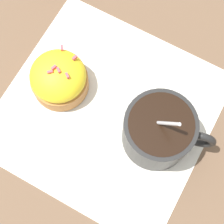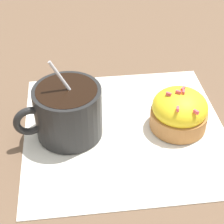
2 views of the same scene
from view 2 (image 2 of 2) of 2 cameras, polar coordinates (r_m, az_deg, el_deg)
The scene contains 4 objects.
ground_plane at distance 0.51m, azimuth 1.94°, elevation -2.79°, with size 3.00×3.00×0.00m, color brown.
paper_napkin at distance 0.51m, azimuth 1.94°, elevation -2.66°, with size 0.28×0.27×0.00m.
coffee_cup at distance 0.48m, azimuth -6.84°, elevation 0.11°, with size 0.11×0.09×0.11m.
frosted_pastry at distance 0.50m, azimuth 10.30°, elevation -0.12°, with size 0.08×0.08×0.06m.
Camera 2 is at (-0.05, -0.38, 0.34)m, focal length 60.00 mm.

